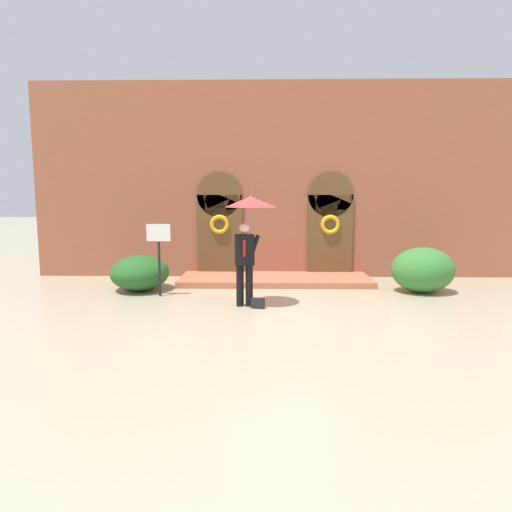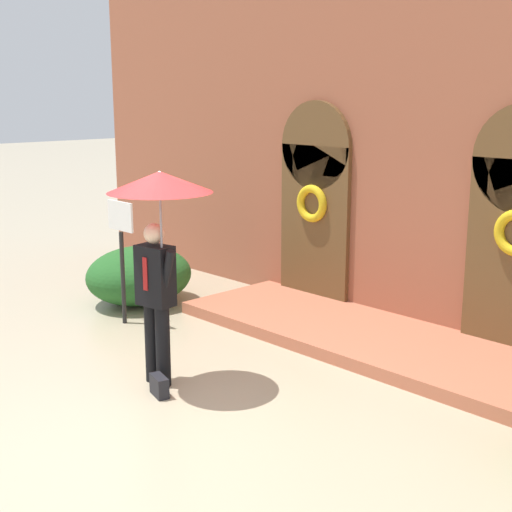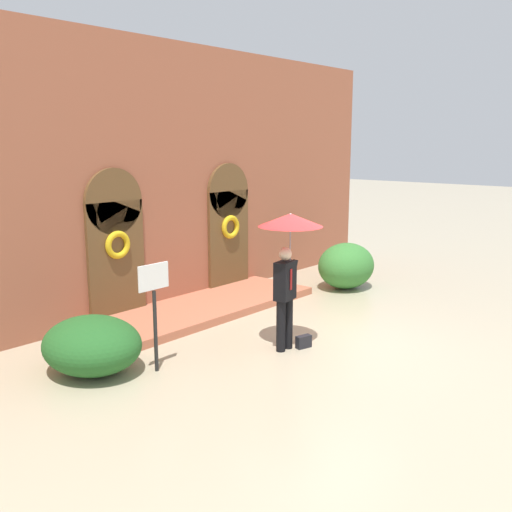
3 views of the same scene
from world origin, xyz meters
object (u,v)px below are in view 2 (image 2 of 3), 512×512
Objects in this scene: handbag at (159,386)px; shrub_left at (139,275)px; person_with_umbrella at (159,214)px; sign_post at (121,242)px.

shrub_left is (-3.02, 1.85, 0.33)m from handbag.
handbag is 0.17× the size of shrub_left.
handbag is 3.56m from shrub_left.
sign_post is (-2.16, 0.92, -0.75)m from person_with_umbrella.
sign_post is 1.04× the size of shrub_left.
sign_post reaches higher than handbag.
person_with_umbrella is 1.37× the size of sign_post.
shrub_left is at bearing 163.82° from handbag.
sign_post is at bearing -47.27° from shrub_left.
sign_post is (-2.35, 1.12, 1.05)m from handbag.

